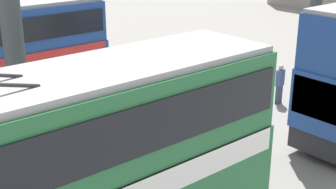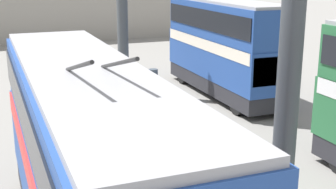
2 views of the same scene
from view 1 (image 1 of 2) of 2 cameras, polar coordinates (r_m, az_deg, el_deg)
support_column_near at (r=13.74m, az=-18.23°, el=5.18°), size 1.05×1.05×8.88m
bus_left_near at (r=9.39m, az=-14.24°, el=-10.93°), size 10.45×2.54×5.66m
person_aisle_midway at (r=21.42m, az=13.47°, el=1.39°), size 0.46×0.32×1.81m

